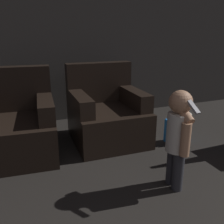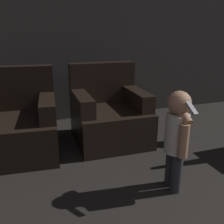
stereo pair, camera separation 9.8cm
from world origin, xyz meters
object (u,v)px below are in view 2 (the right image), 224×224
armchair_left (17,125)px  person_toddler (177,134)px  toy_backpack (178,132)px  armchair_right (109,115)px

armchair_left → person_toddler: armchair_left is taller
armchair_left → toy_backpack: bearing=-7.2°
armchair_left → person_toddler: size_ratio=1.10×
armchair_left → toy_backpack: armchair_left is taller
armchair_right → toy_backpack: 0.85m
person_toddler → toy_backpack: size_ratio=2.97×
armchair_right → toy_backpack: armchair_right is taller
armchair_right → armchair_left: bearing=-178.4°
armchair_left → toy_backpack: size_ratio=3.27×
armchair_left → toy_backpack: (1.78, -0.40, -0.17)m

